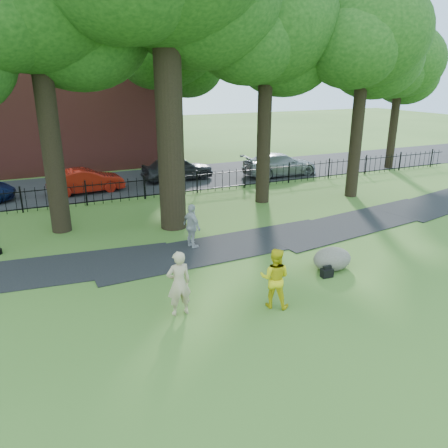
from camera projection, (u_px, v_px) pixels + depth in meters
name	position (u px, v px, depth m)	size (l,w,h in m)	color
ground	(246.00, 297.00, 13.05)	(120.00, 120.00, 0.00)	#395E20
footpath	(223.00, 248.00, 16.81)	(36.00, 2.60, 0.03)	black
street	(129.00, 183.00, 26.87)	(80.00, 7.00, 0.02)	black
iron_fence	(144.00, 188.00, 23.22)	(44.00, 0.04, 1.20)	black
brick_building	(40.00, 79.00, 30.28)	(18.00, 8.00, 12.00)	maroon
tree_row	(168.00, 27.00, 17.86)	(26.82, 7.96, 12.42)	black
woman	(179.00, 283.00, 11.86)	(0.68, 0.45, 1.87)	tan
man	(275.00, 278.00, 12.29)	(0.86, 0.67, 1.77)	gold
pedestrian	(192.00, 226.00, 16.53)	(1.02, 0.42, 1.74)	#9FA0A4
boulder	(332.00, 257.00, 14.90)	(1.37, 1.03, 0.80)	gray
backpack	(327.00, 273.00, 14.33)	(0.38, 0.24, 0.29)	black
red_bag	(324.00, 260.00, 15.39)	(0.37, 0.24, 0.26)	maroon
red_sedan	(86.00, 181.00, 24.46)	(1.44, 4.13, 1.36)	maroon
grey_car	(178.00, 168.00, 27.36)	(1.79, 4.45, 1.52)	black
silver_car	(280.00, 164.00, 28.64)	(2.05, 5.04, 1.46)	gray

